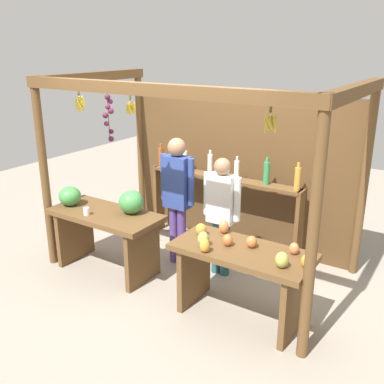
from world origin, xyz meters
The scene contains 7 objects.
ground_plane centered at (0.00, 0.00, 0.00)m, with size 12.00×12.00×0.00m, color gray.
market_stall centered at (-0.01, 0.44, 1.34)m, with size 3.42×1.93×2.32m.
fruit_counter_left centered at (-0.93, -0.66, 0.65)m, with size 1.42×0.67×1.04m.
fruit_counter_right centered at (0.90, -0.68, 0.58)m, with size 1.40×0.64×0.92m.
bottle_shelf_unit centered at (-0.06, 0.68, 0.81)m, with size 2.20×0.22×1.35m.
vendor_man centered at (-0.30, -0.05, 0.97)m, with size 0.48×0.22×1.62m.
vendor_woman centered at (0.29, 0.00, 0.86)m, with size 0.48×0.20×1.45m.
Camera 1 is at (2.61, -4.22, 2.67)m, focal length 41.19 mm.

